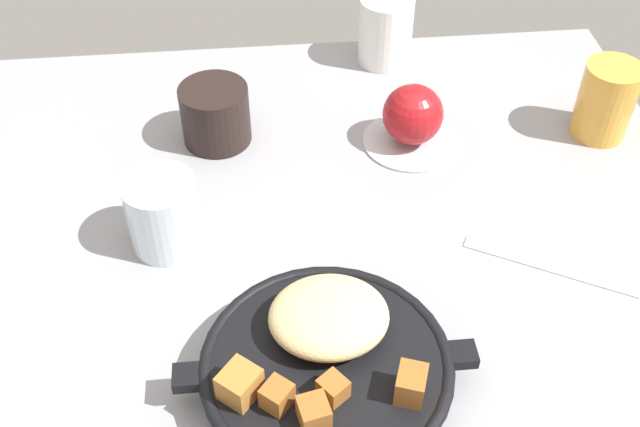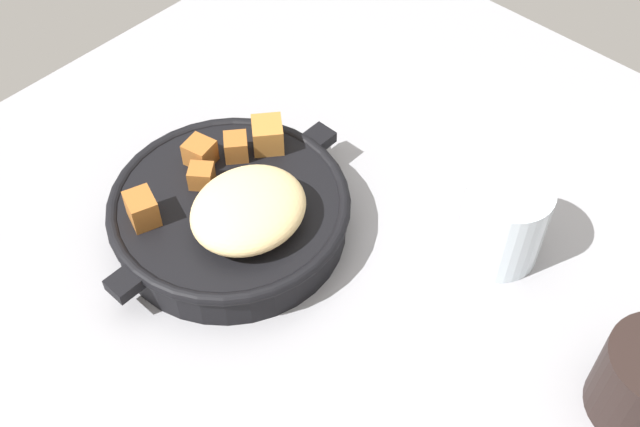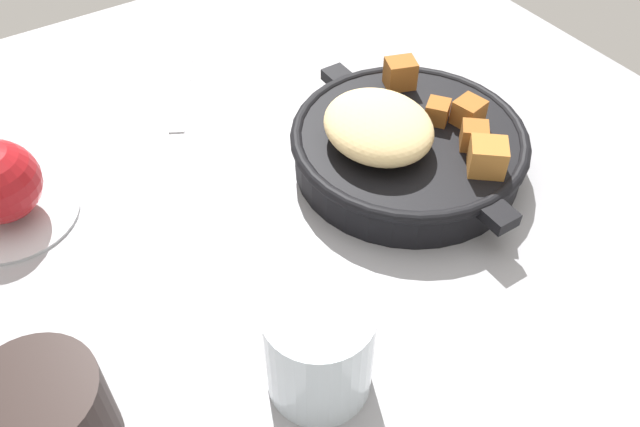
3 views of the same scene
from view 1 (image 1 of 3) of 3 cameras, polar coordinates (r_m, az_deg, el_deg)
ground_plane at (r=78.62cm, az=-1.26°, el=-5.61°), size 91.42×88.54×2.40cm
cast_iron_skillet at (r=67.88cm, az=0.48°, el=-11.27°), size 26.45×22.16×7.93cm
saucer_plate at (r=94.10cm, az=6.74°, el=5.44°), size 11.57×11.57×0.60cm
red_apple at (r=91.70cm, az=6.95°, el=7.35°), size 7.26×7.26×7.26cm
butter_knife at (r=82.31cm, az=16.81°, el=-3.74°), size 16.52×10.10×0.36cm
coffee_mug_dark at (r=92.85cm, az=-7.82°, el=7.34°), size 8.26×8.26×7.30cm
water_glass_short at (r=79.98cm, az=-11.61°, el=-0.04°), size 7.49×7.49×8.34cm
white_creamer_pitcher at (r=106.24cm, az=4.92°, el=13.46°), size 7.22×7.22×9.28cm
juice_glass_amber at (r=98.56cm, az=20.56°, el=7.89°), size 6.76×6.76×9.45cm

